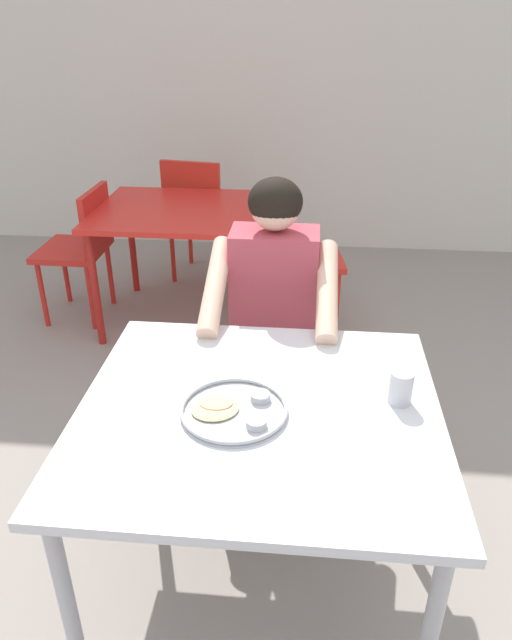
{
  "coord_description": "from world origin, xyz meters",
  "views": [
    {
      "loc": [
        0.14,
        -1.29,
        1.75
      ],
      "look_at": [
        -0.02,
        0.31,
        0.89
      ],
      "focal_mm": 32.94,
      "sensor_mm": 36.0,
      "label": 1
    }
  ],
  "objects": [
    {
      "name": "table_background_red",
      "position": [
        -0.63,
        1.96,
        0.64
      ],
      "size": [
        0.94,
        0.86,
        0.72
      ],
      "color": "red",
      "rests_on": "ground"
    },
    {
      "name": "chair_red_far",
      "position": [
        -0.63,
        2.57,
        0.5
      ],
      "size": [
        0.48,
        0.5,
        0.87
      ],
      "color": "red",
      "rests_on": "ground"
    },
    {
      "name": "drinking_cup",
      "position": [
        0.42,
        0.13,
        0.79
      ],
      "size": [
        0.07,
        0.07,
        0.1
      ],
      "color": "silver",
      "rests_on": "table_foreground"
    },
    {
      "name": "chair_red_left",
      "position": [
        -1.23,
        1.94,
        0.49
      ],
      "size": [
        0.39,
        0.44,
        0.82
      ],
      "color": "red",
      "rests_on": "ground"
    },
    {
      "name": "back_wall",
      "position": [
        0.0,
        3.38,
        1.7
      ],
      "size": [
        12.0,
        0.12,
        3.4
      ],
      "primitive_type": "cube",
      "color": "silver",
      "rests_on": "ground"
    },
    {
      "name": "chair_red_right",
      "position": [
        0.04,
        1.92,
        0.51
      ],
      "size": [
        0.47,
        0.48,
        0.87
      ],
      "color": "red",
      "rests_on": "ground"
    },
    {
      "name": "diner_foreground",
      "position": [
        0.01,
        0.73,
        0.71
      ],
      "size": [
        0.49,
        0.55,
        1.2
      ],
      "color": "#2E2E2E",
      "rests_on": "ground"
    },
    {
      "name": "chair_foreground",
      "position": [
        0.01,
        0.95,
        0.49
      ],
      "size": [
        0.44,
        0.41,
        0.85
      ],
      "color": "silver",
      "rests_on": "ground"
    },
    {
      "name": "table_foreground",
      "position": [
        0.02,
        0.06,
        0.66
      ],
      "size": [
        1.04,
        0.96,
        0.74
      ],
      "color": "silver",
      "rests_on": "ground"
    },
    {
      "name": "ground_plane",
      "position": [
        0.0,
        0.0,
        -0.03
      ],
      "size": [
        12.0,
        12.0,
        0.05
      ],
      "primitive_type": "cube",
      "color": "gray"
    },
    {
      "name": "thali_tray",
      "position": [
        -0.05,
        0.03,
        0.75
      ],
      "size": [
        0.31,
        0.31,
        0.03
      ],
      "color": "#B7BABF",
      "rests_on": "table_foreground"
    }
  ]
}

